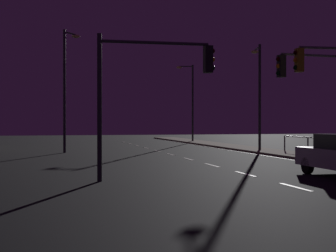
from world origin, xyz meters
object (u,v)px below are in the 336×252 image
object	(u,v)px
traffic_light_far_right	(320,84)
street_lamp_far_end	(259,86)
street_lamp_corner	(66,81)
traffic_light_near_left	(153,78)
street_lamp_across_street	(190,96)

from	to	relation	value
traffic_light_far_right	street_lamp_far_end	world-z (taller)	street_lamp_far_end
street_lamp_far_end	street_lamp_corner	xyz separation A→B (m)	(-12.93, 1.80, 0.30)
traffic_light_near_left	street_lamp_across_street	xyz separation A→B (m)	(10.29, 30.85, 1.13)
street_lamp_corner	traffic_light_far_right	bearing A→B (deg)	-52.94
traffic_light_near_left	street_lamp_corner	world-z (taller)	street_lamp_corner
traffic_light_far_right	street_lamp_far_end	xyz separation A→B (m)	(2.46, 12.07, 0.77)
traffic_light_far_right	street_lamp_far_end	size ratio (longest dim) A/B	0.70
traffic_light_far_right	traffic_light_near_left	size ratio (longest dim) A/B	1.01
traffic_light_far_right	street_lamp_across_street	size ratio (longest dim) A/B	0.66
traffic_light_near_left	street_lamp_across_street	size ratio (longest dim) A/B	0.65
traffic_light_far_right	street_lamp_far_end	bearing A→B (deg)	78.50
street_lamp_across_street	street_lamp_corner	xyz separation A→B (m)	(-12.65, -14.17, 0.10)
traffic_light_near_left	street_lamp_corner	distance (m)	16.89
street_lamp_far_end	street_lamp_corner	bearing A→B (deg)	172.06
street_lamp_far_end	street_lamp_across_street	xyz separation A→B (m)	(-0.28, 15.97, 0.20)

